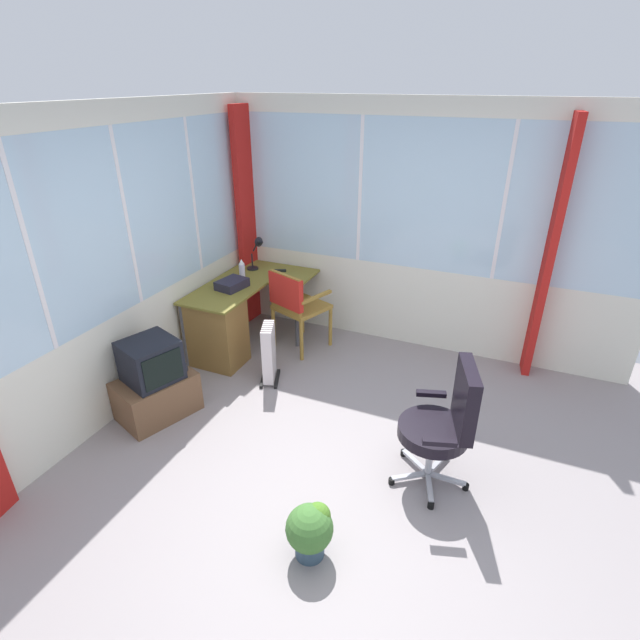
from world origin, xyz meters
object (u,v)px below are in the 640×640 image
object	(u,v)px
wooden_armchair	(293,300)
office_chair	(446,420)
paper_tray	(232,284)
tv_on_stand	(155,383)
desk	(222,325)
spray_bottle	(242,269)
tv_remote	(279,271)
desk_lamp	(259,248)
potted_plant	(310,529)
space_heater	(269,352)

from	to	relation	value
wooden_armchair	office_chair	world-z (taller)	office_chair
paper_tray	office_chair	distance (m)	2.64
paper_tray	tv_on_stand	distance (m)	1.34
desk	office_chair	world-z (taller)	office_chair
spray_bottle	tv_remote	bearing A→B (deg)	-40.46
office_chair	tv_on_stand	xyz separation A→B (m)	(-0.18, 2.42, -0.22)
tv_remote	desk_lamp	bearing A→B (deg)	57.95
spray_bottle	potted_plant	size ratio (longest dim) A/B	0.58
desk	office_chair	xyz separation A→B (m)	(-0.85, -2.42, 0.15)
space_heater	potted_plant	world-z (taller)	space_heater
desk_lamp	tv_on_stand	distance (m)	2.01
paper_tray	tv_remote	bearing A→B (deg)	-20.33
tv_on_stand	tv_remote	bearing A→B (deg)	-7.55
spray_bottle	potted_plant	world-z (taller)	spray_bottle
paper_tray	space_heater	bearing A→B (deg)	-121.68
office_chair	spray_bottle	bearing A→B (deg)	60.89
wooden_armchair	space_heater	xyz separation A→B (m)	(-0.62, -0.04, -0.28)
tv_on_stand	space_heater	xyz separation A→B (m)	(0.88, -0.64, -0.02)
office_chair	potted_plant	xyz separation A→B (m)	(-0.95, 0.61, -0.33)
paper_tray	tv_on_stand	world-z (taller)	paper_tray
spray_bottle	office_chair	world-z (taller)	office_chair
space_heater	office_chair	bearing A→B (deg)	-111.33
tv_remote	tv_on_stand	size ratio (longest dim) A/B	0.20
tv_remote	office_chair	bearing A→B (deg)	-153.94
desk_lamp	spray_bottle	bearing A→B (deg)	177.67
tv_remote	spray_bottle	bearing A→B (deg)	113.55
desk_lamp	space_heater	distance (m)	1.38
tv_remote	spray_bottle	world-z (taller)	spray_bottle
desk_lamp	potted_plant	bearing A→B (deg)	-145.62
office_chair	tv_on_stand	bearing A→B (deg)	94.27
space_heater	paper_tray	bearing A→B (deg)	58.32
desk_lamp	tv_remote	size ratio (longest dim) A/B	2.39
office_chair	potted_plant	world-z (taller)	office_chair
desk	spray_bottle	world-z (taller)	spray_bottle
space_heater	tv_on_stand	bearing A→B (deg)	144.09
office_chair	tv_on_stand	size ratio (longest dim) A/B	1.29
tv_remote	paper_tray	size ratio (longest dim) A/B	0.50
desk	paper_tray	bearing A→B (deg)	-3.63
desk	desk_lamp	distance (m)	1.04
tv_remote	desk	bearing A→B (deg)	137.98
paper_tray	potted_plant	size ratio (longest dim) A/B	0.80
desk	wooden_armchair	xyz separation A→B (m)	(0.47, -0.59, 0.19)
desk_lamp	office_chair	distance (m)	3.02
tv_remote	spray_bottle	size ratio (longest dim) A/B	0.69
wooden_armchair	tv_on_stand	xyz separation A→B (m)	(-1.50, 0.60, -0.26)
spray_bottle	office_chair	distance (m)	2.83
desk	tv_remote	xyz separation A→B (m)	(0.85, -0.24, 0.34)
desk_lamp	paper_tray	size ratio (longest dim) A/B	1.19
paper_tray	space_heater	distance (m)	0.86
office_chair	tv_on_stand	distance (m)	2.44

